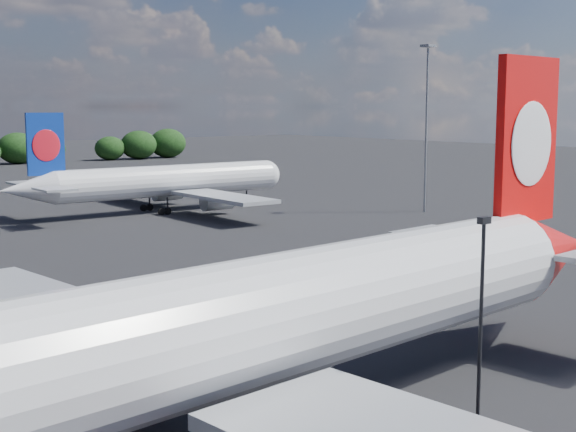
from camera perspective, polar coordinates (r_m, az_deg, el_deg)
qantas_airliner at (r=35.74m, az=-0.37°, el=-7.34°), size 54.27×51.66×17.70m
china_southern_airliner at (r=113.25m, az=-9.12°, el=2.39°), size 42.65×40.47×13.96m
apron_lamp_post at (r=33.90m, az=13.53°, el=-7.66°), size 0.55×0.30×10.34m
floodlight_mast_near at (r=113.69m, az=9.84°, el=7.77°), size 1.60×1.60×23.17m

